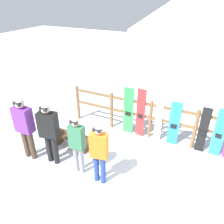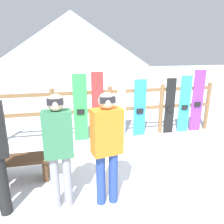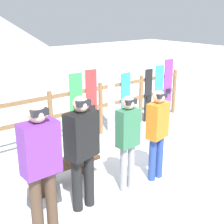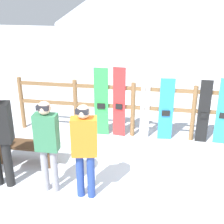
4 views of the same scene
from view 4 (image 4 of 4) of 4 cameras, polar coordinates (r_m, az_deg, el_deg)
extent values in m
plane|color=white|center=(5.48, 1.43, -13.71)|extent=(40.00, 40.00, 0.00)
cylinder|color=brown|center=(7.61, -16.18, 1.59)|extent=(0.10, 0.10, 1.25)
cylinder|color=brown|center=(7.15, -6.65, 1.03)|extent=(0.10, 0.10, 1.25)
cylinder|color=brown|center=(6.92, 3.83, 0.37)|extent=(0.10, 0.10, 1.25)
cylinder|color=brown|center=(6.93, 14.65, -0.31)|extent=(0.10, 0.10, 1.25)
cube|color=brown|center=(6.90, 3.85, 0.86)|extent=(5.23, 0.05, 0.08)
cube|color=brown|center=(6.75, 3.94, 4.31)|extent=(5.23, 0.05, 0.08)
cube|color=#4C331E|center=(6.17, -15.39, -5.78)|extent=(1.24, 0.36, 0.06)
cube|color=#4C331E|center=(6.47, -18.98, -6.98)|extent=(0.08, 0.29, 0.36)
cube|color=#4C331E|center=(6.11, -11.17, -7.95)|extent=(0.08, 0.29, 0.36)
cylinder|color=black|center=(5.60, -18.47, -8.97)|extent=(0.15, 0.15, 0.84)
cylinder|color=navy|center=(5.12, -5.83, -11.38)|extent=(0.13, 0.13, 0.78)
cylinder|color=navy|center=(5.08, -3.86, -11.60)|extent=(0.13, 0.13, 0.78)
cube|color=orange|center=(4.75, -5.13, -4.53)|extent=(0.43, 0.29, 0.62)
sphere|color=#D8B293|center=(4.57, -5.31, 0.08)|extent=(0.21, 0.21, 0.21)
cube|color=black|center=(4.51, -5.52, 0.08)|extent=(0.19, 0.07, 0.07)
cylinder|color=gray|center=(5.34, -12.15, -10.29)|extent=(0.12, 0.12, 0.78)
cylinder|color=gray|center=(5.28, -10.46, -10.51)|extent=(0.12, 0.12, 0.78)
cube|color=#33724C|center=(4.97, -11.92, -3.67)|extent=(0.37, 0.21, 0.61)
sphere|color=#D8B293|center=(4.81, -12.31, 0.74)|extent=(0.21, 0.21, 0.21)
cube|color=black|center=(4.74, -12.61, 0.75)|extent=(0.19, 0.07, 0.07)
cube|color=green|center=(6.91, -1.98, 1.78)|extent=(0.32, 0.03, 1.57)
cube|color=black|center=(6.91, -2.01, 1.09)|extent=(0.17, 0.03, 0.12)
cube|color=red|center=(6.84, 1.31, 1.70)|extent=(0.28, 0.06, 1.60)
cube|color=black|center=(6.84, 1.27, 1.00)|extent=(0.15, 0.05, 0.12)
cube|color=white|center=(6.76, 5.65, 2.19)|extent=(0.09, 0.02, 1.79)
cube|color=white|center=(6.75, 6.54, 2.14)|extent=(0.09, 0.02, 1.79)
cube|color=#288CE0|center=(6.82, 9.86, 0.40)|extent=(0.31, 0.05, 1.40)
cube|color=black|center=(6.82, 9.82, -0.23)|extent=(0.17, 0.05, 0.12)
cube|color=black|center=(6.88, 16.43, -0.01)|extent=(0.25, 0.03, 1.41)
cube|color=black|center=(6.88, 16.39, -0.63)|extent=(0.14, 0.03, 0.12)
cube|color=#2DBFCC|center=(6.93, 19.72, -0.02)|extent=(0.28, 0.04, 1.46)
cube|color=black|center=(6.93, 19.67, -0.66)|extent=(0.16, 0.04, 0.12)
camera|label=1|loc=(1.37, 75.99, 46.40)|focal=35.00mm
camera|label=2|loc=(2.44, -33.19, -8.19)|focal=35.00mm
camera|label=3|loc=(4.84, -71.38, 2.19)|focal=50.00mm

